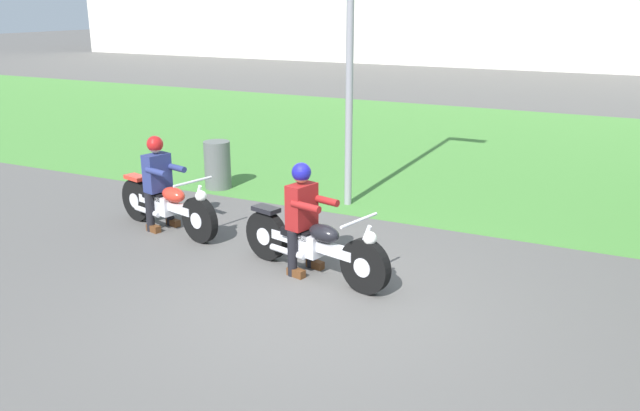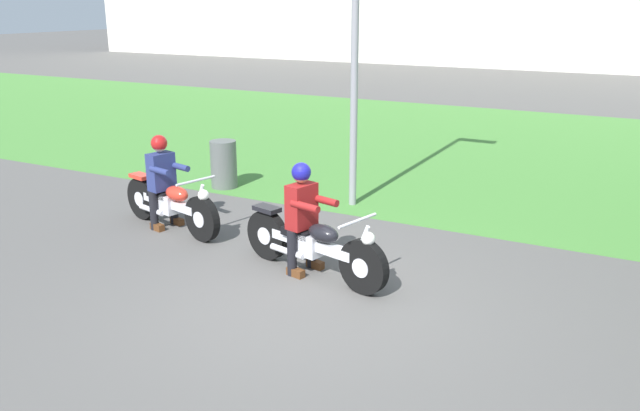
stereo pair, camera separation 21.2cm
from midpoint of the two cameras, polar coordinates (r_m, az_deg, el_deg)
name	(u,v)px [view 2 (the right image)]	position (r m, az deg, el deg)	size (l,w,h in m)	color
ground	(306,304)	(7.47, -0.40, -8.58)	(120.00, 120.00, 0.00)	#565451
grass_verge	(499,150)	(15.74, 15.66, 4.72)	(60.00, 12.00, 0.01)	#478438
motorcycle_lead	(313,245)	(8.08, 0.11, -3.44)	(2.24, 0.84, 0.89)	black
rider_lead	(303,209)	(8.05, -0.76, -0.32)	(0.62, 0.55, 1.41)	black
motorcycle_follow	(171,204)	(9.94, -12.29, 0.15)	(2.12, 0.81, 0.89)	black
rider_follow	(162,174)	(9.96, -13.00, 2.68)	(0.62, 0.55, 1.41)	black
trash_can	(224,164)	(12.06, -7.89, 3.58)	(0.48, 0.48, 0.87)	#595E5B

